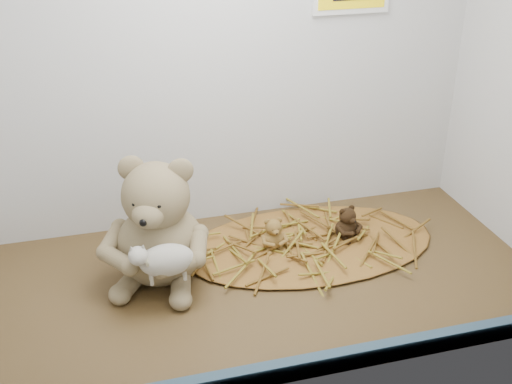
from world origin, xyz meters
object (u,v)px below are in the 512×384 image
object	(u,v)px
mini_teddy_tan	(273,232)
toy_lamb	(167,260)
main_teddy	(159,221)
mini_teddy_brown	(347,221)

from	to	relation	value
mini_teddy_tan	toy_lamb	bearing A→B (deg)	-152.32
mini_teddy_tan	main_teddy	bearing A→B (deg)	-172.07
main_teddy	mini_teddy_brown	xyz separation A→B (cm)	(43.31, 4.07, -8.78)
toy_lamb	mini_teddy_brown	distance (cm)	45.87
toy_lamb	mini_teddy_brown	world-z (taller)	toy_lamb
toy_lamb	mini_teddy_tan	world-z (taller)	toy_lamb
main_teddy	toy_lamb	size ratio (longest dim) A/B	1.99
mini_teddy_tan	mini_teddy_brown	size ratio (longest dim) A/B	0.97
main_teddy	toy_lamb	bearing A→B (deg)	-66.85
main_teddy	mini_teddy_brown	distance (cm)	44.38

